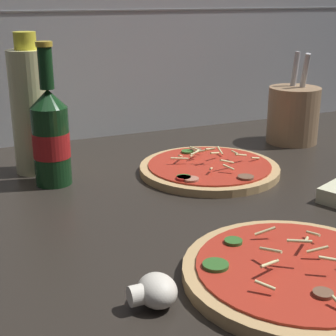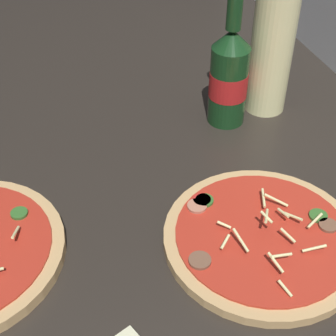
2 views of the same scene
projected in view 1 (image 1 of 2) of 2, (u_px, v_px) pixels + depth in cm
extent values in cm
cube|color=#28231E|center=(185.00, 216.00, 77.97)|extent=(160.00, 90.00, 2.50)
cube|color=silver|center=(93.00, 10.00, 108.25)|extent=(160.00, 1.00, 60.00)
cube|color=gray|center=(94.00, 11.00, 107.77)|extent=(156.80, 0.16, 0.30)
cylinder|color=tan|center=(296.00, 274.00, 57.89)|extent=(25.80, 25.80, 1.55)
cylinder|color=#B22D1E|center=(297.00, 267.00, 57.60)|extent=(22.70, 22.70, 0.30)
cylinder|color=brown|center=(323.00, 293.00, 51.81)|extent=(2.10, 2.10, 0.40)
cylinder|color=#336628|center=(216.00, 265.00, 57.25)|extent=(2.96, 2.96, 0.40)
cylinder|color=#336628|center=(233.00, 241.00, 62.78)|extent=(2.23, 2.23, 0.40)
cylinder|color=beige|center=(306.00, 239.00, 60.82)|extent=(2.43, 2.52, 1.29)
cylinder|color=beige|center=(274.00, 249.00, 57.50)|extent=(1.26, 2.93, 1.00)
cylinder|color=beige|center=(313.00, 234.00, 63.13)|extent=(0.63, 2.15, 0.72)
cylinder|color=beige|center=(299.00, 241.00, 56.58)|extent=(2.42, 1.89, 0.51)
cylinder|color=beige|center=(270.00, 264.00, 55.59)|extent=(3.05, 1.37, 0.77)
cylinder|color=beige|center=(317.00, 249.00, 58.70)|extent=(2.41, 1.38, 1.03)
cylinder|color=beige|center=(265.00, 285.00, 51.96)|extent=(1.72, 1.87, 0.76)
cylinder|color=beige|center=(328.00, 259.00, 55.07)|extent=(1.86, 1.45, 0.54)
cylinder|color=beige|center=(265.00, 231.00, 63.54)|extent=(2.66, 1.14, 1.16)
cylinder|color=tan|center=(209.00, 169.00, 93.03)|extent=(25.21, 25.21, 1.36)
cylinder|color=#B22D1E|center=(209.00, 165.00, 92.76)|extent=(22.18, 22.18, 0.30)
cylinder|color=brown|center=(246.00, 177.00, 85.42)|extent=(2.72, 2.72, 0.40)
cylinder|color=#336628|center=(187.00, 152.00, 99.39)|extent=(2.39, 2.39, 0.40)
cylinder|color=#336628|center=(184.00, 177.00, 85.33)|extent=(2.45, 2.45, 0.40)
cylinder|color=#B7755B|center=(191.00, 179.00, 84.47)|extent=(2.62, 2.62, 0.40)
cylinder|color=red|center=(184.00, 178.00, 85.01)|extent=(2.43, 2.43, 0.40)
cylinder|color=brown|center=(195.00, 150.00, 100.40)|extent=(2.41, 2.41, 0.40)
cylinder|color=beige|center=(227.00, 162.00, 89.48)|extent=(3.25, 1.09, 1.43)
cylinder|color=beige|center=(207.00, 150.00, 91.96)|extent=(2.77, 1.83, 1.04)
cylinder|color=beige|center=(215.00, 153.00, 94.98)|extent=(2.37, 1.23, 0.79)
cylinder|color=beige|center=(228.00, 167.00, 87.88)|extent=(1.65, 1.81, 0.93)
cylinder|color=beige|center=(255.00, 158.00, 94.61)|extent=(2.27, 1.04, 0.87)
cylinder|color=beige|center=(209.00, 149.00, 91.88)|extent=(2.05, 0.98, 0.65)
cylinder|color=beige|center=(181.00, 156.00, 93.97)|extent=(2.21, 2.92, 1.47)
cylinder|color=beige|center=(235.00, 153.00, 93.86)|extent=(0.58, 2.62, 0.48)
cylinder|color=beige|center=(220.00, 151.00, 98.06)|extent=(0.90, 2.97, 0.99)
cylinder|color=beige|center=(195.00, 153.00, 95.87)|extent=(2.68, 1.64, 1.00)
cylinder|color=beige|center=(241.00, 155.00, 93.31)|extent=(2.83, 1.05, 1.04)
cylinder|color=beige|center=(196.00, 149.00, 98.50)|extent=(1.64, 2.79, 0.75)
cylinder|color=beige|center=(180.00, 159.00, 92.41)|extent=(3.15, 1.42, 0.53)
cylinder|color=beige|center=(195.00, 153.00, 94.57)|extent=(2.08, 0.78, 0.68)
cylinder|color=beige|center=(211.00, 169.00, 87.74)|extent=(1.43, 1.69, 0.76)
cylinder|color=#143819|center=(52.00, 146.00, 85.92)|extent=(6.13, 6.13, 13.18)
cone|color=#143819|center=(48.00, 98.00, 83.33)|extent=(6.13, 6.13, 3.02)
cylinder|color=#143819|center=(46.00, 68.00, 81.78)|extent=(2.33, 2.33, 6.72)
cylinder|color=gold|center=(44.00, 44.00, 80.58)|extent=(2.68, 2.68, 0.80)
cylinder|color=red|center=(51.00, 145.00, 85.84)|extent=(6.19, 6.19, 4.22)
cylinder|color=beige|center=(31.00, 113.00, 90.73)|extent=(6.87, 6.87, 21.78)
cylinder|color=yellow|center=(25.00, 41.00, 86.77)|extent=(3.78, 3.78, 2.97)
cylinder|color=white|center=(140.00, 295.00, 52.25)|extent=(2.18, 2.18, 2.18)
ellipsoid|color=silver|center=(157.00, 290.00, 52.99)|extent=(4.12, 4.84, 3.39)
cylinder|color=#9E7A56|center=(293.00, 115.00, 111.01)|extent=(10.98, 10.98, 12.00)
cylinder|color=#BCBCC1|center=(293.00, 86.00, 110.97)|extent=(2.56, 1.95, 14.50)
cylinder|color=#BCBCC1|center=(302.00, 87.00, 109.51)|extent=(1.71, 3.91, 14.42)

